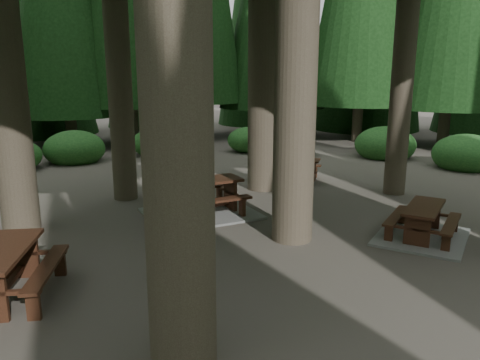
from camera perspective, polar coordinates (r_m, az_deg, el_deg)
name	(u,v)px	position (r m, az deg, el deg)	size (l,w,h in m)	color
ground	(263,248)	(9.41, 2.87, -8.28)	(80.00, 80.00, 0.00)	#504941
picnic_table_a	(422,228)	(10.58, 21.34, -5.43)	(2.67, 2.55, 0.70)	gray
picnic_table_b	(4,266)	(8.12, -26.83, -9.29)	(2.05, 2.26, 0.81)	#311E0E
picnic_table_c	(201,202)	(11.46, -4.83, -2.72)	(2.59, 2.15, 0.87)	gray
picnic_table_d	(294,166)	(15.14, 6.65, 1.73)	(2.03, 2.02, 0.69)	#311E0E
shrub_ring	(274,214)	(10.22, 4.20, -4.15)	(23.86, 24.64, 1.49)	#1D571F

